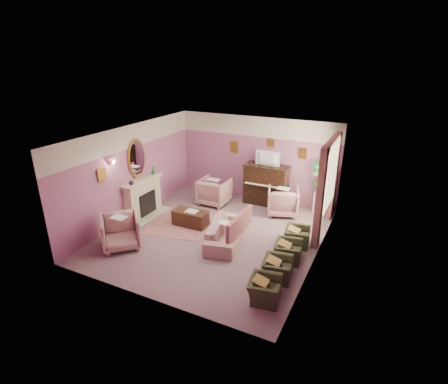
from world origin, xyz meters
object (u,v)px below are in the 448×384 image
at_px(olive_chair_b, 278,265).
at_px(olive_chair_d, 297,234).
at_px(side_table, 321,204).
at_px(olive_chair_c, 288,248).
at_px(floral_armchair_right, 283,200).
at_px(floral_armchair_front, 120,230).
at_px(television, 267,158).
at_px(coffee_table, 191,218).
at_px(sofa, 226,228).
at_px(piano, 266,185).
at_px(olive_chair_a, 265,286).
at_px(floral_armchair_left, 214,190).

xyz_separation_m(olive_chair_b, olive_chair_d, (0.00, 1.64, 0.00)).
bearing_deg(side_table, olive_chair_c, -93.28).
height_order(floral_armchair_right, floral_armchair_front, same).
relative_size(television, coffee_table, 0.80).
bearing_deg(coffee_table, sofa, -16.72).
distance_m(coffee_table, olive_chair_c, 3.12).
bearing_deg(olive_chair_d, piano, 127.35).
xyz_separation_m(coffee_table, olive_chair_a, (3.08, -2.17, 0.08)).
relative_size(piano, television, 1.75).
distance_m(piano, coffee_table, 2.88).
bearing_deg(sofa, piano, 88.55).
bearing_deg(floral_armchair_right, olive_chair_d, -60.87).
distance_m(piano, floral_armchair_front, 4.93).
bearing_deg(television, olive_chair_a, -70.05).
distance_m(floral_armchair_left, floral_armchair_right, 2.29).
relative_size(piano, olive_chair_c, 1.96).
bearing_deg(floral_armchair_front, olive_chair_c, 18.04).
xyz_separation_m(floral_armchair_right, olive_chair_c, (0.92, -2.46, -0.17)).
distance_m(olive_chair_a, olive_chair_d, 2.46).
distance_m(olive_chair_a, side_table, 4.61).
relative_size(floral_armchair_left, side_table, 1.36).
distance_m(floral_armchair_right, olive_chair_c, 2.63).
height_order(olive_chair_b, side_table, side_table).
relative_size(coffee_table, sofa, 0.52).
xyz_separation_m(television, olive_chair_b, (1.67, -3.78, -1.29)).
relative_size(olive_chair_a, olive_chair_b, 1.00).
height_order(piano, side_table, piano).
height_order(olive_chair_a, olive_chair_c, same).
distance_m(olive_chair_c, side_table, 2.97).
distance_m(television, floral_armchair_front, 5.01).
distance_m(floral_armchair_right, floral_armchair_front, 4.90).
bearing_deg(olive_chair_a, floral_armchair_left, 129.51).
bearing_deg(olive_chair_b, olive_chair_a, -90.00).
distance_m(television, olive_chair_c, 3.63).
bearing_deg(piano, olive_chair_b, -66.44).
bearing_deg(floral_armchair_left, olive_chair_c, -34.98).
height_order(piano, sofa, piano).
height_order(television, floral_armchair_left, television).
relative_size(television, olive_chair_c, 1.12).
bearing_deg(television, sofa, -91.48).
bearing_deg(floral_armchair_left, sofa, -55.37).
height_order(olive_chair_a, olive_chair_d, same).
height_order(coffee_table, olive_chair_a, olive_chair_a).
distance_m(television, floral_armchair_right, 1.44).
bearing_deg(olive_chair_a, side_table, 87.89).
bearing_deg(sofa, floral_armchair_right, 70.53).
height_order(television, olive_chair_c, television).
height_order(piano, floral_armchair_left, piano).
xyz_separation_m(piano, side_table, (1.84, -0.04, -0.30)).
height_order(sofa, olive_chair_b, sofa).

